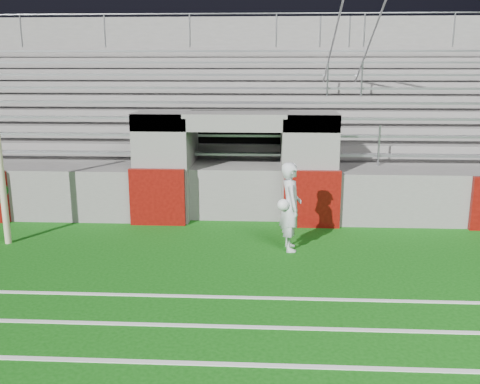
{
  "coord_description": "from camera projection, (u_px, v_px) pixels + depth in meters",
  "views": [
    {
      "loc": [
        0.79,
        -9.05,
        3.72
      ],
      "look_at": [
        0.2,
        1.8,
        1.1
      ],
      "focal_mm": 40.0,
      "sensor_mm": 36.0,
      "label": 1
    }
  ],
  "objects": [
    {
      "name": "ground",
      "position": [
        224.0,
        274.0,
        9.7
      ],
      "size": [
        90.0,
        90.0,
        0.0
      ],
      "primitive_type": "plane",
      "color": "#0F520D",
      "rests_on": "ground"
    },
    {
      "name": "field_post",
      "position": [
        1.0,
        172.0,
        11.0
      ],
      "size": [
        0.13,
        0.13,
        3.1
      ],
      "primitive_type": "cylinder",
      "color": "beige",
      "rests_on": "ground"
    },
    {
      "name": "stadium_structure",
      "position": [
        244.0,
        135.0,
        17.09
      ],
      "size": [
        26.0,
        8.48,
        5.42
      ],
      "color": "slate",
      "rests_on": "ground"
    },
    {
      "name": "goalkeeper_with_ball",
      "position": [
        290.0,
        207.0,
        10.77
      ],
      "size": [
        0.53,
        0.71,
        1.82
      ],
      "color": "silver",
      "rests_on": "ground"
    }
  ]
}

